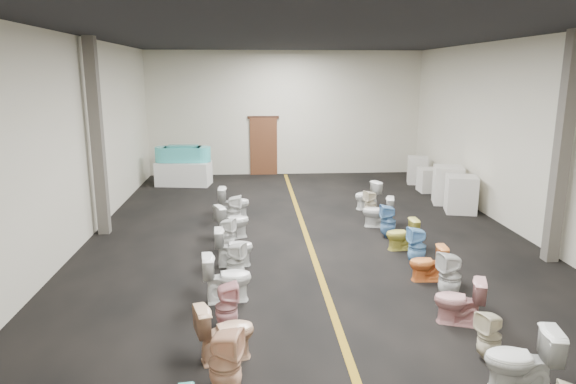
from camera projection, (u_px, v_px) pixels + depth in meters
name	position (u px, v px, depth m)	size (l,w,h in m)	color
floor	(308.00, 242.00, 11.54)	(16.00, 16.00, 0.00)	black
ceiling	(310.00, 33.00, 10.52)	(16.00, 16.00, 0.00)	black
wall_back	(285.00, 114.00, 18.80)	(10.00, 10.00, 0.00)	beige
wall_front	(450.00, 308.00, 3.26)	(10.00, 10.00, 0.00)	beige
wall_left	(71.00, 145.00, 10.68)	(16.00, 16.00, 0.00)	beige
wall_right	(533.00, 140.00, 11.38)	(16.00, 16.00, 0.00)	beige
aisle_stripe	(308.00, 242.00, 11.54)	(0.12, 15.60, 0.01)	#8A6614
back_door	(264.00, 146.00, 18.96)	(1.00, 0.10, 2.10)	#562D19
door_frame	(263.00, 117.00, 18.73)	(1.15, 0.08, 0.10)	#331C11
column_left	(97.00, 138.00, 11.67)	(0.25, 0.25, 4.50)	#59544C
column_right	(562.00, 150.00, 9.90)	(0.25, 0.25, 4.50)	#59544C
display_table	(184.00, 173.00, 17.31)	(1.77, 0.89, 0.79)	white
bathtub	(183.00, 154.00, 17.16)	(1.86, 0.73, 0.55)	#46C8CA
appliance_crate_a	(461.00, 194.00, 13.89)	(0.78, 0.78, 1.00)	silver
appliance_crate_b	(448.00, 185.00, 14.82)	(0.79, 0.79, 1.09)	silver
appliance_crate_c	(429.00, 180.00, 16.34)	(0.66, 0.66, 0.75)	silver
appliance_crate_d	(417.00, 170.00, 17.52)	(0.65, 0.65, 0.92)	silver
toilet_left_1	(225.00, 364.00, 5.94)	(0.38, 0.39, 0.85)	#EFB690
toilet_left_2	(225.00, 332.00, 6.73)	(0.44, 0.77, 0.79)	#D9A782
toilet_left_3	(227.00, 307.00, 7.51)	(0.33, 0.34, 0.73)	pink
toilet_left_4	(227.00, 278.00, 8.47)	(0.46, 0.80, 0.82)	white
toilet_left_5	(236.00, 262.00, 9.30)	(0.33, 0.33, 0.73)	silver
toilet_left_6	(234.00, 247.00, 10.05)	(0.42, 0.74, 0.76)	silver
toilet_left_7	(227.00, 235.00, 10.87)	(0.32, 0.33, 0.72)	white
toilet_left_8	(232.00, 221.00, 11.73)	(0.44, 0.78, 0.79)	white
toilet_left_9	(234.00, 211.00, 12.59)	(0.35, 0.36, 0.78)	white
toilet_left_10	(234.00, 202.00, 13.40)	(0.45, 0.79, 0.81)	silver
toilet_right_1	(521.00, 361.00, 6.00)	(0.47, 0.82, 0.84)	white
toilet_right_2	(489.00, 336.00, 6.72)	(0.31, 0.31, 0.68)	beige
toilet_right_3	(459.00, 301.00, 7.70)	(0.41, 0.72, 0.74)	#D59393
toilet_right_4	(450.00, 276.00, 8.53)	(0.37, 0.38, 0.82)	silver
toilet_right_5	(428.00, 263.00, 9.32)	(0.37, 0.65, 0.67)	orange
toilet_right_6	(417.00, 246.00, 10.06)	(0.35, 0.36, 0.77)	#76B5EA
toilet_right_7	(402.00, 234.00, 10.96)	(0.38, 0.67, 0.68)	#CEC24C
toilet_right_8	(388.00, 221.00, 11.76)	(0.35, 0.36, 0.77)	#6398CF
toilet_right_9	(378.00, 212.00, 12.58)	(0.43, 0.75, 0.76)	silver
toilet_right_10	(370.00, 204.00, 13.50)	(0.31, 0.32, 0.70)	#EFE2C6
toilet_right_11	(367.00, 195.00, 14.27)	(0.42, 0.74, 0.75)	white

